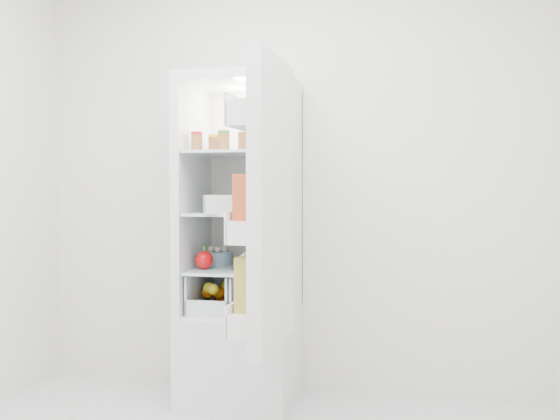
% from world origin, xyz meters
% --- Properties ---
extents(room_walls, '(3.02, 3.02, 2.61)m').
position_xyz_m(room_walls, '(0.00, 0.00, 1.59)').
color(room_walls, silver).
rests_on(room_walls, ground).
extents(refrigerator, '(0.60, 0.60, 1.80)m').
position_xyz_m(refrigerator, '(-0.20, 1.25, 0.67)').
color(refrigerator, silver).
rests_on(refrigerator, ground).
extents(shelf_low, '(0.49, 0.53, 0.01)m').
position_xyz_m(shelf_low, '(-0.20, 1.19, 0.74)').
color(shelf_low, silver).
rests_on(shelf_low, refrigerator).
extents(shelf_mid, '(0.49, 0.53, 0.02)m').
position_xyz_m(shelf_mid, '(-0.20, 1.19, 1.05)').
color(shelf_mid, silver).
rests_on(shelf_mid, refrigerator).
extents(shelf_top, '(0.49, 0.53, 0.02)m').
position_xyz_m(shelf_top, '(-0.20, 1.19, 1.38)').
color(shelf_top, silver).
rests_on(shelf_top, refrigerator).
extents(crisper_left, '(0.23, 0.46, 0.22)m').
position_xyz_m(crisper_left, '(-0.32, 1.19, 0.61)').
color(crisper_left, silver).
rests_on(crisper_left, refrigerator).
extents(crisper_right, '(0.23, 0.46, 0.22)m').
position_xyz_m(crisper_right, '(-0.08, 1.19, 0.61)').
color(crisper_right, silver).
rests_on(crisper_right, refrigerator).
extents(condiment_jars, '(0.46, 0.34, 0.08)m').
position_xyz_m(condiment_jars, '(-0.21, 1.13, 1.43)').
color(condiment_jars, '#B21919').
rests_on(condiment_jars, shelf_top).
extents(squeeze_bottle, '(0.05, 0.05, 0.16)m').
position_xyz_m(squeeze_bottle, '(0.01, 1.22, 1.47)').
color(squeeze_bottle, silver).
rests_on(squeeze_bottle, shelf_top).
extents(tub_white, '(0.20, 0.20, 0.10)m').
position_xyz_m(tub_white, '(-0.26, 0.99, 1.11)').
color(tub_white, silver).
rests_on(tub_white, shelf_mid).
extents(tub_cream, '(0.13, 0.13, 0.07)m').
position_xyz_m(tub_cream, '(-0.21, 1.06, 1.09)').
color(tub_cream, white).
rests_on(tub_cream, shelf_mid).
extents(tin_red, '(0.11, 0.11, 0.06)m').
position_xyz_m(tin_red, '(-0.01, 1.06, 1.09)').
color(tin_red, red).
rests_on(tin_red, shelf_mid).
extents(foil_tray, '(0.18, 0.14, 0.04)m').
position_xyz_m(foil_tray, '(-0.25, 1.34, 1.08)').
color(foil_tray, silver).
rests_on(foil_tray, shelf_mid).
extents(red_cabbage, '(0.16, 0.16, 0.16)m').
position_xyz_m(red_cabbage, '(-0.06, 1.13, 0.83)').
color(red_cabbage, '#5D2055').
rests_on(red_cabbage, shelf_low).
extents(bell_pepper, '(0.10, 0.10, 0.10)m').
position_xyz_m(bell_pepper, '(-0.38, 1.09, 0.80)').
color(bell_pepper, red).
rests_on(bell_pepper, shelf_low).
extents(mushroom_bowl, '(0.18, 0.18, 0.08)m').
position_xyz_m(mushroom_bowl, '(-0.36, 1.30, 0.79)').
color(mushroom_bowl, '#8AB7CF').
rests_on(mushroom_bowl, shelf_low).
extents(salad_bag, '(0.11, 0.11, 0.11)m').
position_xyz_m(salad_bag, '(-0.12, 1.05, 0.80)').
color(salad_bag, '#AECA97').
rests_on(salad_bag, shelf_low).
extents(citrus_pile, '(0.20, 0.31, 0.16)m').
position_xyz_m(citrus_pile, '(-0.32, 1.17, 0.58)').
color(citrus_pile, orange).
rests_on(citrus_pile, refrigerator).
extents(veg_pile, '(0.16, 0.30, 0.10)m').
position_xyz_m(veg_pile, '(-0.07, 1.18, 0.56)').
color(veg_pile, '#1F4717').
rests_on(veg_pile, refrigerator).
extents(fridge_door, '(0.19, 0.60, 1.30)m').
position_xyz_m(fridge_door, '(0.09, 0.61, 1.09)').
color(fridge_door, silver).
rests_on(fridge_door, refrigerator).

